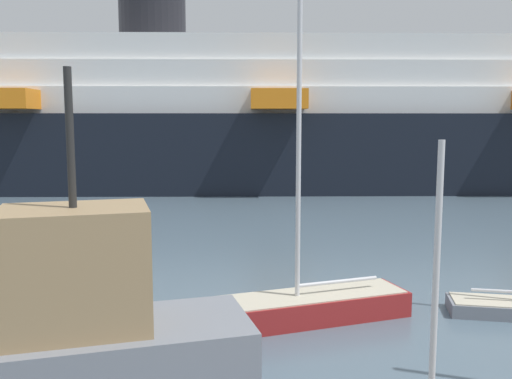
% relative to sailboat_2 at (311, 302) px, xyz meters
% --- Properties ---
extents(sailboat_2, '(6.52, 3.42, 11.80)m').
position_rel_sailboat_2_xyz_m(sailboat_2, '(0.00, 0.00, 0.00)').
color(sailboat_2, maroon).
rests_on(sailboat_2, ground_plane).
extents(fishing_boat_1, '(9.43, 4.87, 7.47)m').
position_rel_sailboat_2_xyz_m(fishing_boat_1, '(-6.45, -4.22, 0.93)').
color(fishing_boat_1, gray).
rests_on(fishing_boat_1, ground_plane).
extents(cruise_ship, '(127.13, 23.64, 20.12)m').
position_rel_sailboat_2_xyz_m(cruise_ship, '(12.83, 36.97, 5.79)').
color(cruise_ship, black).
rests_on(cruise_ship, ground_plane).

